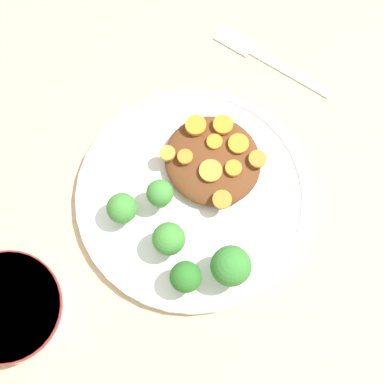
# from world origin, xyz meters

# --- Properties ---
(ground_plane) EXTENTS (4.00, 4.00, 0.00)m
(ground_plane) POSITION_xyz_m (0.00, 0.00, 0.00)
(ground_plane) COLOR tan
(plate) EXTENTS (0.29, 0.29, 0.02)m
(plate) POSITION_xyz_m (0.00, 0.00, 0.01)
(plate) COLOR white
(plate) RESTS_ON ground_plane
(dip_bowl) EXTENTS (0.13, 0.13, 0.04)m
(dip_bowl) POSITION_xyz_m (-0.05, -0.24, 0.02)
(dip_bowl) COLOR silver
(dip_bowl) RESTS_ON ground_plane
(stew_mound) EXTENTS (0.12, 0.11, 0.03)m
(stew_mound) POSITION_xyz_m (-0.01, 0.05, 0.03)
(stew_mound) COLOR #5B3319
(stew_mound) RESTS_ON plate
(broccoli_floret_0) EXTENTS (0.04, 0.04, 0.05)m
(broccoli_floret_0) POSITION_xyz_m (-0.04, -0.07, 0.04)
(broccoli_floret_0) COLOR #759E51
(broccoli_floret_0) RESTS_ON plate
(broccoli_floret_1) EXTENTS (0.04, 0.04, 0.05)m
(broccoli_floret_1) POSITION_xyz_m (0.02, -0.06, 0.05)
(broccoli_floret_1) COLOR #7FA85B
(broccoli_floret_1) RESTS_ON plate
(broccoli_floret_2) EXTENTS (0.05, 0.05, 0.06)m
(broccoli_floret_2) POSITION_xyz_m (0.10, -0.04, 0.05)
(broccoli_floret_2) COLOR #759E51
(broccoli_floret_2) RESTS_ON plate
(broccoli_floret_3) EXTENTS (0.03, 0.03, 0.05)m
(broccoli_floret_3) POSITION_xyz_m (-0.02, -0.03, 0.05)
(broccoli_floret_3) COLOR #759E51
(broccoli_floret_3) RESTS_ON plate
(broccoli_floret_4) EXTENTS (0.04, 0.04, 0.05)m
(broccoli_floret_4) POSITION_xyz_m (0.07, -0.08, 0.04)
(broccoli_floret_4) COLOR #7FA85B
(broccoli_floret_4) RESTS_ON plate
(carrot_slice_0) EXTENTS (0.03, 0.03, 0.01)m
(carrot_slice_0) POSITION_xyz_m (-0.05, 0.06, 0.04)
(carrot_slice_0) COLOR orange
(carrot_slice_0) RESTS_ON stew_mound
(carrot_slice_1) EXTENTS (0.02, 0.02, 0.00)m
(carrot_slice_1) POSITION_xyz_m (0.03, 0.02, 0.04)
(carrot_slice_1) COLOR orange
(carrot_slice_1) RESTS_ON stew_mound
(carrot_slice_2) EXTENTS (0.03, 0.03, 0.00)m
(carrot_slice_2) POSITION_xyz_m (0.00, 0.08, 0.04)
(carrot_slice_2) COLOR orange
(carrot_slice_2) RESTS_ON stew_mound
(carrot_slice_3) EXTENTS (0.02, 0.02, 0.01)m
(carrot_slice_3) POSITION_xyz_m (-0.03, 0.02, 0.04)
(carrot_slice_3) COLOR orange
(carrot_slice_3) RESTS_ON stew_mound
(carrot_slice_4) EXTENTS (0.02, 0.02, 0.01)m
(carrot_slice_4) POSITION_xyz_m (0.03, 0.08, 0.04)
(carrot_slice_4) COLOR orange
(carrot_slice_4) RESTS_ON stew_mound
(carrot_slice_5) EXTENTS (0.02, 0.02, 0.00)m
(carrot_slice_5) POSITION_xyz_m (-0.02, 0.06, 0.04)
(carrot_slice_5) COLOR orange
(carrot_slice_5) RESTS_ON stew_mound
(carrot_slice_6) EXTENTS (0.02, 0.02, 0.01)m
(carrot_slice_6) POSITION_xyz_m (-0.05, 0.01, 0.04)
(carrot_slice_6) COLOR orange
(carrot_slice_6) RESTS_ON stew_mound
(carrot_slice_7) EXTENTS (0.03, 0.03, 0.00)m
(carrot_slice_7) POSITION_xyz_m (-0.00, 0.03, 0.04)
(carrot_slice_7) COLOR orange
(carrot_slice_7) RESTS_ON stew_mound
(carrot_slice_8) EXTENTS (0.02, 0.02, 0.01)m
(carrot_slice_8) POSITION_xyz_m (0.02, 0.05, 0.04)
(carrot_slice_8) COLOR orange
(carrot_slice_8) RESTS_ON stew_mound
(carrot_slice_9) EXTENTS (0.02, 0.02, 0.01)m
(carrot_slice_9) POSITION_xyz_m (-0.03, 0.08, 0.04)
(carrot_slice_9) COLOR orange
(carrot_slice_9) RESTS_ON stew_mound
(fork) EXTENTS (0.17, 0.05, 0.01)m
(fork) POSITION_xyz_m (-0.07, 0.21, 0.00)
(fork) COLOR silver
(fork) RESTS_ON ground_plane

